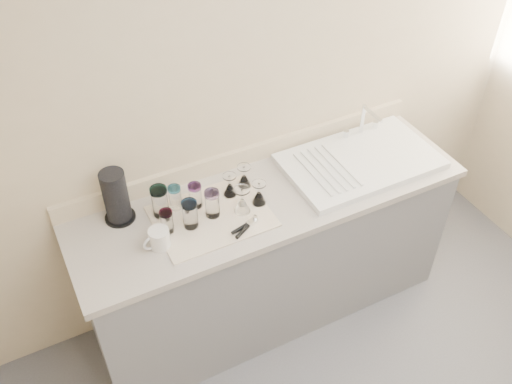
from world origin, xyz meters
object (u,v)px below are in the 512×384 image
tumbler_cyan (175,197)px  paper_towel_roll (116,197)px  tumbler_lavender (212,203)px  goblet_front_left (242,204)px  tumbler_magenta (167,221)px  goblet_back_right (244,179)px  goblet_front_right (259,196)px  can_opener (245,227)px  sink_unit (360,160)px  tumbler_purple (195,195)px  tumbler_blue (190,214)px  white_mug (159,239)px  tumbler_teal (160,201)px  goblet_back_left (230,188)px

tumbler_cyan → paper_towel_roll: (-0.27, 0.06, 0.06)m
tumbler_lavender → goblet_front_left: 0.15m
tumbler_magenta → goblet_back_right: 0.48m
goblet_front_right → can_opener: goblet_front_right is taller
goblet_back_right → goblet_front_right: bearing=-86.7°
paper_towel_roll → goblet_back_right: bearing=-6.0°
tumbler_magenta → can_opener: bearing=-24.8°
sink_unit → goblet_back_right: bearing=170.1°
goblet_back_right → goblet_front_right: 0.15m
tumbler_purple → tumbler_blue: bearing=-122.2°
tumbler_lavender → goblet_front_right: bearing=-5.8°
goblet_back_right → tumbler_lavender: bearing=-151.6°
goblet_back_right → white_mug: bearing=-159.6°
goblet_back_right → can_opener: (-0.13, -0.28, -0.03)m
tumbler_blue → goblet_front_left: bearing=-4.3°
tumbler_purple → white_mug: size_ratio=0.93×
tumbler_purple → can_opener: size_ratio=0.88×
tumbler_cyan → tumbler_magenta: (-0.09, -0.14, -0.00)m
tumbler_magenta → white_mug: tumbler_magenta is taller
goblet_back_right → tumbler_cyan: bearing=178.7°
tumbler_teal → goblet_back_right: 0.45m
tumbler_teal → goblet_back_right: bearing=0.8°
sink_unit → tumbler_magenta: sink_unit is taller
white_mug → paper_towel_roll: paper_towel_roll is taller
tumbler_lavender → tumbler_teal: bearing=151.9°
tumbler_cyan → goblet_back_right: size_ratio=1.02×
goblet_back_right → can_opener: bearing=-115.1°
goblet_front_right → paper_towel_roll: paper_towel_roll is taller
tumbler_lavender → white_mug: tumbler_lavender is taller
can_opener → sink_unit: bearing=12.3°
goblet_back_left → can_opener: goblet_back_left is taller
sink_unit → tumbler_blue: (-0.99, -0.03, 0.06)m
tumbler_cyan → goblet_front_right: same height
tumbler_lavender → tumbler_blue: bearing=-170.3°
tumbler_purple → goblet_front_right: 0.31m
goblet_back_left → goblet_front_left: bearing=-89.2°
tumbler_purple → goblet_back_right: size_ratio=1.06×
paper_towel_roll → tumbler_teal: bearing=-21.4°
tumbler_lavender → can_opener: size_ratio=0.97×
sink_unit → goblet_front_left: (-0.73, -0.05, 0.04)m
tumbler_purple → goblet_back_right: bearing=5.6°
goblet_back_left → paper_towel_roll: bearing=170.2°
sink_unit → tumbler_lavender: size_ratio=5.62×
tumbler_blue → paper_towel_roll: paper_towel_roll is taller
goblet_front_left → tumbler_lavender: bearing=163.7°
goblet_back_left → goblet_front_right: goblet_front_right is taller
tumbler_purple → tumbler_blue: 0.14m
goblet_front_left → tumbler_teal: bearing=156.2°
tumbler_purple → goblet_front_right: tumbler_purple is taller
goblet_back_right → paper_towel_roll: paper_towel_roll is taller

